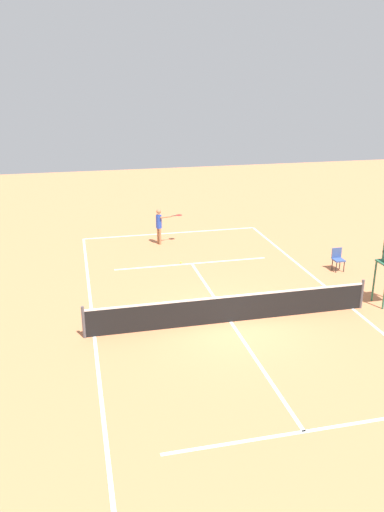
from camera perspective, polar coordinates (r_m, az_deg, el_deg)
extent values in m
plane|color=#D37A4C|center=(17.34, 4.32, -7.31)|extent=(60.00, 60.00, 0.00)
cube|color=white|center=(26.79, -2.31, 2.56)|extent=(9.01, 0.10, 0.01)
cube|color=white|center=(19.07, 17.42, -5.60)|extent=(0.10, 20.91, 0.01)
cube|color=white|center=(16.67, -10.81, -8.78)|extent=(0.10, 20.91, 0.01)
cube|color=white|center=(22.43, -0.03, -0.85)|extent=(6.75, 0.10, 0.01)
cube|color=white|center=(12.81, 12.37, -18.53)|extent=(6.75, 0.10, 0.01)
cube|color=white|center=(17.34, 4.32, -7.30)|extent=(0.10, 11.50, 0.01)
cylinder|color=#4C4C51|center=(19.01, 18.36, -4.03)|extent=(0.10, 0.10, 1.07)
cylinder|color=#4C4C51|center=(16.43, -11.97, -7.22)|extent=(0.10, 0.10, 1.07)
cube|color=black|center=(17.14, 4.36, -5.95)|extent=(9.61, 0.03, 0.91)
cube|color=white|center=(16.94, 4.40, -4.50)|extent=(9.61, 0.04, 0.06)
cylinder|color=#9E704C|center=(25.06, -3.77, 2.30)|extent=(0.12, 0.12, 0.81)
cylinder|color=#9E704C|center=(24.89, -3.58, 2.18)|extent=(0.12, 0.12, 0.81)
cylinder|color=#2647B7|center=(24.77, -3.71, 3.84)|extent=(0.28, 0.28, 0.64)
sphere|color=#9E704C|center=(24.64, -3.74, 4.96)|extent=(0.23, 0.23, 0.23)
cylinder|color=#9E704C|center=(24.93, -3.89, 4.02)|extent=(0.09, 0.09, 0.57)
cylinder|color=#9E704C|center=(24.65, -2.95, 4.37)|extent=(0.57, 0.23, 0.09)
cylinder|color=black|center=(24.82, -2.08, 4.48)|extent=(0.26, 0.10, 0.04)
ellipsoid|color=red|center=(24.94, -1.48, 4.57)|extent=(0.38, 0.35, 0.04)
sphere|color=#CCE033|center=(22.47, -1.25, -0.73)|extent=(0.07, 0.07, 0.07)
cylinder|color=#2D6B4C|center=(19.64, 19.59, -2.65)|extent=(0.07, 0.07, 1.55)
cylinder|color=#262626|center=(22.35, 16.54, -1.16)|extent=(0.04, 0.04, 0.45)
cylinder|color=#262626|center=(22.18, 15.75, -1.24)|extent=(0.04, 0.04, 0.45)
cylinder|color=#262626|center=(22.64, 16.12, -0.85)|extent=(0.04, 0.04, 0.45)
cylinder|color=#262626|center=(22.47, 15.33, -0.93)|extent=(0.04, 0.04, 0.45)
cube|color=#38518C|center=(22.32, 16.00, -0.43)|extent=(0.44, 0.44, 0.06)
cube|color=#38518C|center=(22.42, 15.79, 0.36)|extent=(0.44, 0.04, 0.44)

